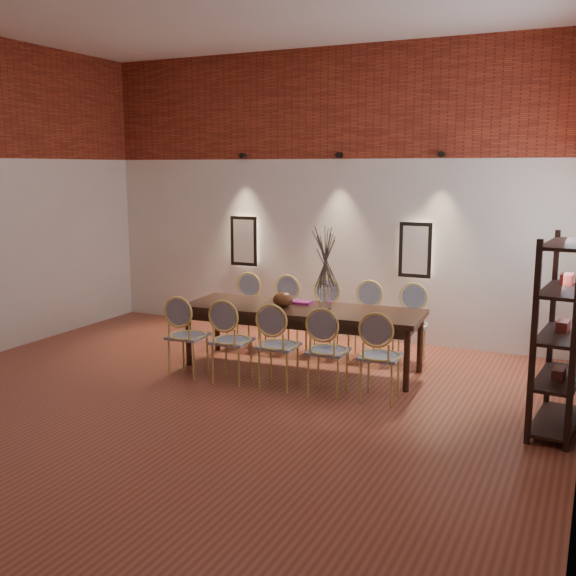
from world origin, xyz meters
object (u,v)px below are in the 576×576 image
at_px(chair_near_a, 188,336).
at_px(chair_far_c, 322,318).
at_px(chair_far_d, 365,322).
at_px(chair_far_e, 409,325).
at_px(chair_near_b, 232,341).
at_px(shelving_rack, 562,335).
at_px(chair_near_e, 380,356).
at_px(book, 301,302).
at_px(chair_near_c, 279,345).
at_px(chair_far_a, 243,311).
at_px(chair_near_d, 328,351).
at_px(chair_far_b, 282,314).
at_px(dining_table, 302,338).
at_px(bowl, 283,299).
at_px(vase, 325,297).

xyz_separation_m(chair_near_a, chair_far_c, (1.04, 1.54, 0.00)).
distance_m(chair_far_d, chair_far_e, 0.57).
distance_m(chair_near_b, shelving_rack, 3.44).
bearing_deg(chair_near_e, book, 142.33).
bearing_deg(chair_far_d, book, 37.92).
xyz_separation_m(chair_near_c, book, (-0.16, 0.94, 0.30)).
xyz_separation_m(book, shelving_rack, (3.01, -0.96, 0.14)).
height_order(chair_far_a, chair_far_d, same).
distance_m(chair_near_a, chair_near_d, 1.70).
relative_size(chair_near_e, chair_far_b, 1.00).
xyz_separation_m(chair_near_a, shelving_rack, (3.98, 0.05, 0.43)).
xyz_separation_m(dining_table, chair_far_e, (1.09, 0.80, 0.09)).
distance_m(chair_far_e, bowl, 1.61).
height_order(chair_near_c, chair_far_c, same).
distance_m(bowl, shelving_rack, 3.19).
height_order(dining_table, chair_far_c, chair_far_c).
xyz_separation_m(chair_far_b, bowl, (0.39, -0.76, 0.37)).
relative_size(chair_near_e, chair_far_d, 1.00).
xyz_separation_m(chair_near_b, chair_far_e, (1.61, 1.57, 0.00)).
distance_m(chair_far_a, book, 1.19).
relative_size(chair_near_b, chair_near_e, 1.00).
bearing_deg(chair_far_e, shelving_rack, 135.94).
height_order(chair_near_b, chair_far_e, same).
relative_size(book, shelving_rack, 0.14).
height_order(chair_near_a, vase, vase).
bearing_deg(chair_far_e, dining_table, 32.97).
xyz_separation_m(chair_near_d, shelving_rack, (2.28, -0.05, 0.43)).
bearing_deg(book, chair_near_c, -80.65).
bearing_deg(chair_near_e, chair_near_c, -180.00).
xyz_separation_m(chair_near_e, book, (-1.29, 0.88, 0.30)).
relative_size(chair_near_b, shelving_rack, 0.52).
height_order(chair_near_d, chair_far_e, same).
distance_m(dining_table, chair_far_d, 0.93).
distance_m(chair_far_b, vase, 1.20).
height_order(dining_table, chair_far_a, chair_far_a).
xyz_separation_m(chair_far_b, shelving_rack, (3.50, -1.45, 0.43)).
distance_m(dining_table, chair_near_d, 0.93).
relative_size(chair_near_c, chair_near_d, 1.00).
height_order(chair_far_a, book, chair_far_a).
xyz_separation_m(chair_far_d, shelving_rack, (2.37, -1.52, 0.43)).
bearing_deg(shelving_rack, vase, 168.67).
bearing_deg(chair_far_e, chair_near_c, 52.38).
bearing_deg(bowl, chair_near_d, -37.41).
bearing_deg(chair_near_c, vase, 69.04).
relative_size(bowl, book, 0.92).
distance_m(chair_far_b, shelving_rack, 3.82).
xyz_separation_m(chair_near_c, vase, (0.24, 0.75, 0.43)).
relative_size(chair_far_a, vase, 3.13).
distance_m(chair_near_d, chair_near_e, 0.57).
distance_m(dining_table, chair_near_e, 1.35).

